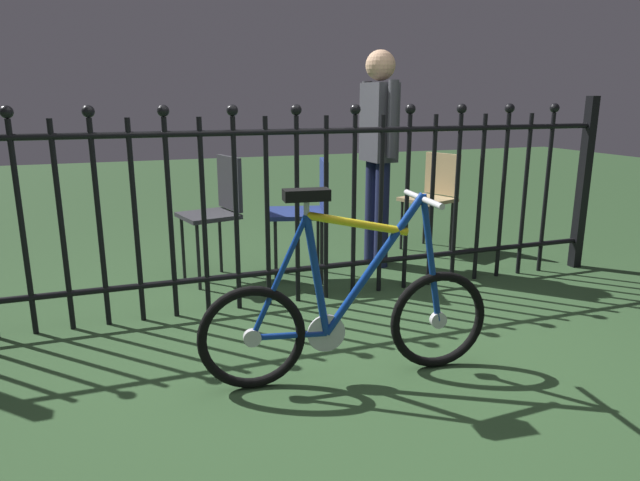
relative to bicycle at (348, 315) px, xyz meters
The scene contains 7 objects.
ground_plane 0.40m from the bicycle, 73.98° to the left, with size 20.00×20.00×0.00m, color #2B4828.
iron_fence 1.12m from the bicycle, 91.25° to the left, with size 4.69×0.07×1.31m.
bicycle is the anchor object (origin of this frame).
chair_navy 1.55m from the bicycle, 78.31° to the left, with size 0.50×0.49×0.87m.
chair_charcoal 1.75m from the bicycle, 100.03° to the left, with size 0.45×0.44×0.89m.
chair_tan 2.51m from the bicycle, 50.32° to the left, with size 0.48×0.48×0.83m.
person_visitor 2.02m from the bicycle, 60.70° to the left, with size 0.22×0.48×1.64m.
Camera 1 is at (-1.02, -2.49, 1.29)m, focal length 31.53 mm.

